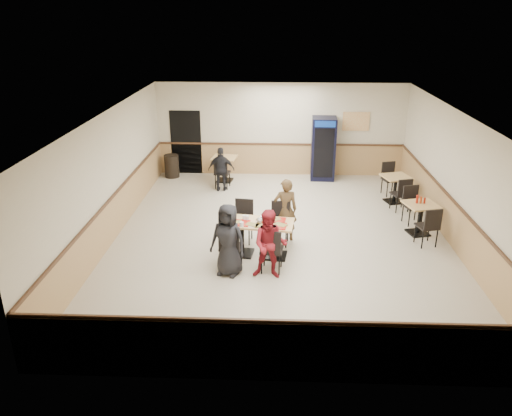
{
  "coord_description": "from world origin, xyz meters",
  "views": [
    {
      "loc": [
        -0.14,
        -10.93,
        5.15
      ],
      "look_at": [
        -0.57,
        -0.5,
        0.96
      ],
      "focal_mm": 35.0,
      "sensor_mm": 36.0,
      "label": 1
    }
  ],
  "objects_px": {
    "back_table": "(224,165)",
    "diner_man_opposite": "(285,210)",
    "diner_woman_left": "(228,240)",
    "trash_bin": "(172,166)",
    "main_table": "(259,233)",
    "side_table_far": "(395,185)",
    "side_table_near": "(420,214)",
    "diner_woman_right": "(270,245)",
    "pepsi_cooler": "(323,149)",
    "lone_diner": "(221,169)"
  },
  "relations": [
    {
      "from": "diner_woman_right",
      "to": "lone_diner",
      "type": "xyz_separation_m",
      "value": [
        -1.54,
        5.2,
        -0.06
      ]
    },
    {
      "from": "lone_diner",
      "to": "back_table",
      "type": "distance_m",
      "value": 0.91
    },
    {
      "from": "diner_woman_left",
      "to": "diner_woman_right",
      "type": "xyz_separation_m",
      "value": [
        0.86,
        -0.11,
        -0.04
      ]
    },
    {
      "from": "diner_woman_right",
      "to": "side_table_far",
      "type": "xyz_separation_m",
      "value": [
        3.48,
        4.42,
        -0.22
      ]
    },
    {
      "from": "diner_woman_left",
      "to": "trash_bin",
      "type": "distance_m",
      "value": 6.8
    },
    {
      "from": "main_table",
      "to": "diner_woman_left",
      "type": "height_order",
      "value": "diner_woman_left"
    },
    {
      "from": "diner_woman_right",
      "to": "back_table",
      "type": "height_order",
      "value": "diner_woman_right"
    },
    {
      "from": "diner_woman_right",
      "to": "pepsi_cooler",
      "type": "relative_size",
      "value": 0.74
    },
    {
      "from": "back_table",
      "to": "pepsi_cooler",
      "type": "distance_m",
      "value": 3.19
    },
    {
      "from": "diner_man_opposite",
      "to": "lone_diner",
      "type": "relative_size",
      "value": 1.14
    },
    {
      "from": "diner_woman_right",
      "to": "lone_diner",
      "type": "bearing_deg",
      "value": 112.08
    },
    {
      "from": "back_table",
      "to": "diner_man_opposite",
      "type": "bearing_deg",
      "value": -66.44
    },
    {
      "from": "side_table_far",
      "to": "trash_bin",
      "type": "height_order",
      "value": "side_table_far"
    },
    {
      "from": "diner_woman_right",
      "to": "side_table_near",
      "type": "bearing_deg",
      "value": 37.83
    },
    {
      "from": "diner_woman_left",
      "to": "side_table_near",
      "type": "distance_m",
      "value": 4.97
    },
    {
      "from": "lone_diner",
      "to": "side_table_near",
      "type": "bearing_deg",
      "value": 149.8
    },
    {
      "from": "diner_woman_left",
      "to": "side_table_near",
      "type": "height_order",
      "value": "diner_woman_left"
    },
    {
      "from": "diner_man_opposite",
      "to": "pepsi_cooler",
      "type": "bearing_deg",
      "value": -111.31
    },
    {
      "from": "lone_diner",
      "to": "side_table_far",
      "type": "relative_size",
      "value": 1.49
    },
    {
      "from": "main_table",
      "to": "diner_woman_left",
      "type": "relative_size",
      "value": 1.03
    },
    {
      "from": "main_table",
      "to": "side_table_far",
      "type": "bearing_deg",
      "value": 49.9
    },
    {
      "from": "diner_woman_left",
      "to": "side_table_far",
      "type": "relative_size",
      "value": 1.72
    },
    {
      "from": "side_table_near",
      "to": "trash_bin",
      "type": "bearing_deg",
      "value": 148.88
    },
    {
      "from": "side_table_far",
      "to": "back_table",
      "type": "distance_m",
      "value": 5.29
    },
    {
      "from": "back_table",
      "to": "pepsi_cooler",
      "type": "xyz_separation_m",
      "value": [
        3.13,
        0.39,
        0.47
      ]
    },
    {
      "from": "side_table_far",
      "to": "back_table",
      "type": "xyz_separation_m",
      "value": [
        -5.02,
        1.67,
        0.01
      ]
    },
    {
      "from": "diner_woman_left",
      "to": "lone_diner",
      "type": "distance_m",
      "value": 5.13
    },
    {
      "from": "diner_woman_right",
      "to": "side_table_near",
      "type": "distance_m",
      "value": 4.27
    },
    {
      "from": "side_table_far",
      "to": "lone_diner",
      "type": "bearing_deg",
      "value": 171.2
    },
    {
      "from": "side_table_near",
      "to": "pepsi_cooler",
      "type": "bearing_deg",
      "value": 115.51
    },
    {
      "from": "diner_woman_right",
      "to": "trash_bin",
      "type": "height_order",
      "value": "diner_woman_right"
    },
    {
      "from": "back_table",
      "to": "pepsi_cooler",
      "type": "bearing_deg",
      "value": 7.15
    },
    {
      "from": "diner_man_opposite",
      "to": "side_table_far",
      "type": "relative_size",
      "value": 1.7
    },
    {
      "from": "diner_man_opposite",
      "to": "side_table_near",
      "type": "bearing_deg",
      "value": -178.09
    },
    {
      "from": "main_table",
      "to": "trash_bin",
      "type": "bearing_deg",
      "value": 126.1
    },
    {
      "from": "diner_woman_right",
      "to": "main_table",
      "type": "bearing_deg",
      "value": 110.87
    },
    {
      "from": "main_table",
      "to": "trash_bin",
      "type": "height_order",
      "value": "main_table"
    },
    {
      "from": "diner_woman_right",
      "to": "trash_bin",
      "type": "distance_m",
      "value": 7.25
    },
    {
      "from": "side_table_near",
      "to": "back_table",
      "type": "relative_size",
      "value": 1.06
    },
    {
      "from": "main_table",
      "to": "side_table_near",
      "type": "distance_m",
      "value": 4.09
    },
    {
      "from": "diner_woman_right",
      "to": "pepsi_cooler",
      "type": "bearing_deg",
      "value": 81.78
    },
    {
      "from": "diner_woman_left",
      "to": "diner_man_opposite",
      "type": "height_order",
      "value": "diner_woman_left"
    },
    {
      "from": "main_table",
      "to": "side_table_near",
      "type": "bearing_deg",
      "value": 25.92
    },
    {
      "from": "side_table_near",
      "to": "side_table_far",
      "type": "bearing_deg",
      "value": 93.4
    },
    {
      "from": "diner_woman_left",
      "to": "trash_bin",
      "type": "xyz_separation_m",
      "value": [
        -2.44,
        6.34,
        -0.4
      ]
    },
    {
      "from": "main_table",
      "to": "diner_man_opposite",
      "type": "height_order",
      "value": "diner_man_opposite"
    },
    {
      "from": "side_table_near",
      "to": "side_table_far",
      "type": "xyz_separation_m",
      "value": [
        -0.13,
        2.15,
        -0.0
      ]
    },
    {
      "from": "diner_woman_right",
      "to": "lone_diner",
      "type": "distance_m",
      "value": 5.42
    },
    {
      "from": "lone_diner",
      "to": "pepsi_cooler",
      "type": "distance_m",
      "value": 3.4
    },
    {
      "from": "diner_woman_left",
      "to": "trash_bin",
      "type": "height_order",
      "value": "diner_woman_left"
    }
  ]
}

